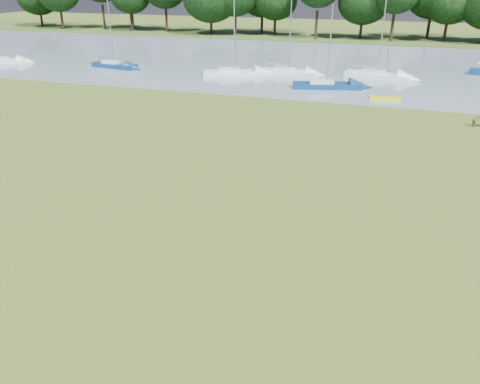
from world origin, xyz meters
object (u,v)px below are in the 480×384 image
(kayak, at_px, (385,98))
(sailboat_9, at_px, (326,84))
(sailboat_5, at_px, (114,64))
(sailboat_7, at_px, (288,71))
(sailboat_3, at_px, (234,71))
(sailboat_1, at_px, (377,73))
(sailboat_6, at_px, (2,60))

(kayak, bearing_deg, sailboat_9, 144.10)
(sailboat_5, height_order, sailboat_7, sailboat_5)
(sailboat_9, bearing_deg, sailboat_5, 158.64)
(kayak, bearing_deg, sailboat_5, 161.12)
(sailboat_3, relative_size, sailboat_9, 1.11)
(sailboat_5, bearing_deg, sailboat_7, 15.42)
(sailboat_3, relative_size, sailboat_5, 0.98)
(sailboat_1, distance_m, sailboat_3, 15.75)
(kayak, bearing_deg, sailboat_6, 166.50)
(sailboat_6, bearing_deg, sailboat_7, -10.35)
(sailboat_1, relative_size, sailboat_6, 1.14)
(sailboat_1, bearing_deg, sailboat_9, -110.79)
(sailboat_3, distance_m, sailboat_7, 6.15)
(sailboat_3, relative_size, sailboat_6, 1.03)
(kayak, height_order, sailboat_5, sailboat_5)
(sailboat_1, relative_size, sailboat_5, 1.08)
(sailboat_7, distance_m, sailboat_9, 7.81)
(sailboat_6, distance_m, sailboat_7, 36.83)
(sailboat_5, height_order, sailboat_6, sailboat_5)
(sailboat_5, xyz_separation_m, sailboat_9, (26.29, -3.38, -0.05))
(sailboat_3, xyz_separation_m, sailboat_5, (-15.40, -0.08, 0.04))
(kayak, relative_size, sailboat_1, 0.29)
(sailboat_6, xyz_separation_m, sailboat_7, (36.62, 3.85, 0.01))
(kayak, bearing_deg, sailboat_1, 90.35)
(sailboat_3, bearing_deg, sailboat_9, -38.88)
(sailboat_7, height_order, sailboat_9, sailboat_9)
(sailboat_3, distance_m, sailboat_5, 15.40)
(kayak, bearing_deg, sailboat_3, 151.00)
(sailboat_1, relative_size, sailboat_7, 1.23)
(kayak, height_order, sailboat_1, sailboat_1)
(sailboat_1, relative_size, sailboat_9, 1.23)
(kayak, height_order, sailboat_3, sailboat_3)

